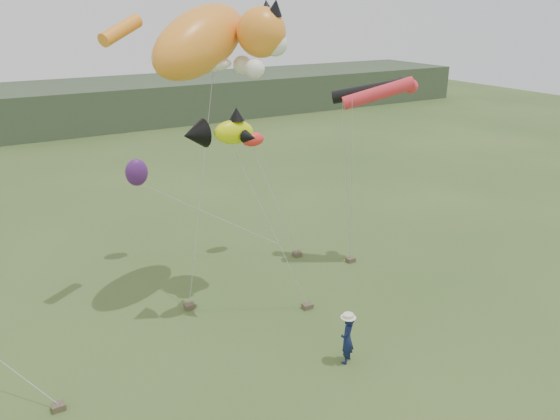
{
  "coord_description": "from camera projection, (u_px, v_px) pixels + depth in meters",
  "views": [
    {
      "loc": [
        -10.33,
        -12.51,
        11.24
      ],
      "look_at": [
        -1.3,
        3.0,
        4.54
      ],
      "focal_mm": 35.0,
      "sensor_mm": 36.0,
      "label": 1
    }
  ],
  "objects": [
    {
      "name": "festival_attendant",
      "position": [
        347.0,
        339.0,
        18.12
      ],
      "size": [
        0.76,
        0.7,
        1.75
      ],
      "primitive_type": "imported",
      "rotation": [
        0.0,
        0.0,
        3.74
      ],
      "color": "#111B42",
      "rests_on": "ground"
    },
    {
      "name": "misc_kites",
      "position": [
        176.0,
        161.0,
        24.73
      ],
      "size": [
        5.96,
        2.71,
        2.31
      ],
      "color": "#FD2D26",
      "rests_on": "ground"
    },
    {
      "name": "sandbag_anchors",
      "position": [
        256.0,
        298.0,
        22.25
      ],
      "size": [
        13.99,
        5.81,
        0.2
      ],
      "color": "brown",
      "rests_on": "ground"
    },
    {
      "name": "tube_kites",
      "position": [
        379.0,
        91.0,
        23.23
      ],
      "size": [
        3.14,
        2.78,
        1.41
      ],
      "color": "black",
      "rests_on": "ground"
    },
    {
      "name": "cat_kite",
      "position": [
        214.0,
        40.0,
        19.71
      ],
      "size": [
        6.43,
        4.51,
        3.63
      ],
      "color": "orange",
      "rests_on": "ground"
    },
    {
      "name": "fish_kite",
      "position": [
        219.0,
        132.0,
        18.75
      ],
      "size": [
        2.67,
        1.77,
        1.35
      ],
      "color": "#DCEE08",
      "rests_on": "ground"
    },
    {
      "name": "headland",
      "position": [
        48.0,
        109.0,
        52.97
      ],
      "size": [
        90.0,
        13.0,
        4.0
      ],
      "color": "#2D3D28",
      "rests_on": "ground"
    },
    {
      "name": "ground",
      "position": [
        356.0,
        352.0,
        18.93
      ],
      "size": [
        120.0,
        120.0,
        0.0
      ],
      "primitive_type": "plane",
      "color": "#385123",
      "rests_on": "ground"
    }
  ]
}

